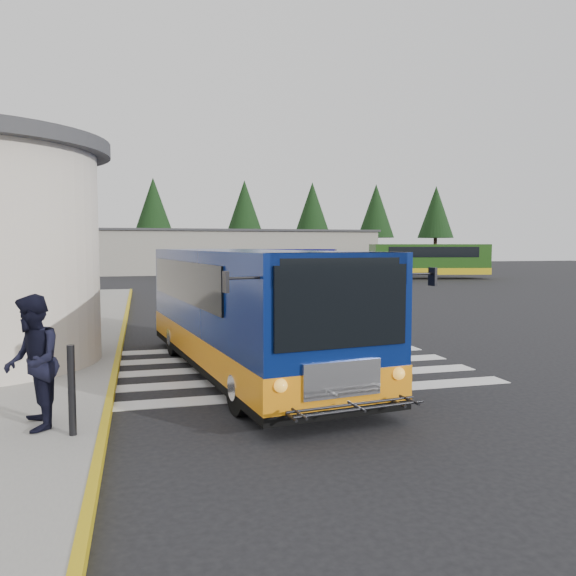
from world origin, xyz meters
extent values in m
plane|color=black|center=(0.00, 0.00, 0.00)|extent=(140.00, 140.00, 0.00)
cube|color=gold|center=(-4.05, 4.00, 0.08)|extent=(0.12, 34.00, 0.16)
cube|color=black|center=(-6.48, 5.00, 1.25)|extent=(0.08, 1.20, 2.20)
cube|color=#38383A|center=(-6.00, 5.00, 2.55)|extent=(1.20, 1.80, 0.12)
cube|color=silver|center=(-0.50, -3.20, 0.01)|extent=(8.00, 0.55, 0.01)
cube|color=silver|center=(-0.50, -2.00, 0.01)|extent=(8.00, 0.55, 0.01)
cube|color=silver|center=(-0.50, -0.80, 0.01)|extent=(8.00, 0.55, 0.01)
cube|color=silver|center=(-0.50, 0.40, 0.01)|extent=(8.00, 0.55, 0.01)
cube|color=silver|center=(-0.50, 1.60, 0.01)|extent=(8.00, 0.55, 0.01)
cube|color=gray|center=(6.00, 42.00, 2.00)|extent=(26.00, 8.00, 4.00)
cube|color=#38383A|center=(6.00, 42.00, 4.10)|extent=(26.40, 8.40, 0.20)
cylinder|color=black|center=(-12.00, 50.00, 1.80)|extent=(0.44, 0.44, 3.60)
cone|color=black|center=(-12.00, 50.00, 6.80)|extent=(4.40, 4.40, 6.40)
cylinder|color=black|center=(-2.00, 50.00, 1.80)|extent=(0.44, 0.44, 3.60)
cone|color=black|center=(-2.00, 50.00, 6.80)|extent=(4.40, 4.40, 6.40)
cylinder|color=black|center=(8.00, 50.00, 1.80)|extent=(0.44, 0.44, 3.60)
cone|color=black|center=(8.00, 50.00, 6.80)|extent=(4.40, 4.40, 6.40)
cylinder|color=black|center=(16.00, 50.00, 1.80)|extent=(0.44, 0.44, 3.60)
cone|color=black|center=(16.00, 50.00, 6.80)|extent=(4.40, 4.40, 6.40)
cylinder|color=black|center=(24.00, 50.00, 1.80)|extent=(0.44, 0.44, 3.60)
cone|color=black|center=(24.00, 50.00, 6.80)|extent=(4.40, 4.40, 6.40)
cylinder|color=black|center=(32.00, 50.00, 1.80)|extent=(0.44, 0.44, 3.60)
cone|color=black|center=(32.00, 50.00, 6.80)|extent=(4.40, 4.40, 6.40)
cube|color=#071857|center=(-1.34, -1.21, 1.49)|extent=(3.50, 8.75, 2.22)
cube|color=orange|center=(-1.34, -1.21, 0.64)|extent=(3.54, 8.79, 0.53)
cube|color=black|center=(-1.34, -1.21, 0.33)|extent=(3.52, 8.78, 0.21)
cube|color=black|center=(-0.76, -5.45, 1.84)|extent=(2.07, 0.34, 1.18)
cube|color=silver|center=(-0.76, -5.45, 0.80)|extent=(1.23, 0.22, 0.52)
cube|color=black|center=(-2.64, -0.63, 1.94)|extent=(0.89, 6.19, 0.85)
cube|color=black|center=(-0.25, -0.30, 1.94)|extent=(0.89, 6.19, 0.85)
cylinder|color=black|center=(-1.99, -4.16, 0.45)|extent=(0.40, 0.94, 0.91)
cylinder|color=black|center=(0.07, -3.88, 0.45)|extent=(0.40, 0.94, 0.91)
cylinder|color=black|center=(-2.71, 1.08, 0.45)|extent=(0.40, 0.94, 0.91)
cylinder|color=black|center=(-0.65, 1.37, 0.45)|extent=(0.40, 0.94, 0.91)
cube|color=black|center=(-2.42, -5.51, 2.22)|extent=(0.07, 0.18, 0.28)
cube|color=black|center=(0.86, -5.06, 2.22)|extent=(0.07, 0.18, 0.28)
imported|color=black|center=(-5.44, -0.89, 0.93)|extent=(0.63, 0.68, 1.57)
imported|color=black|center=(-4.98, -4.55, 1.09)|extent=(0.87, 1.03, 1.88)
cylinder|color=black|center=(-4.43, -4.95, 0.76)|extent=(0.10, 0.10, 1.23)
cube|color=#09075C|center=(8.40, 32.27, 1.37)|extent=(8.15, 5.18, 2.03)
cube|color=gold|center=(8.40, 32.27, 0.55)|extent=(8.19, 5.22, 0.44)
cube|color=black|center=(8.40, 32.27, 1.85)|extent=(6.55, 4.52, 0.70)
cube|color=#1D4312|center=(19.05, 28.04, 1.60)|extent=(9.61, 4.34, 2.37)
cube|color=gold|center=(19.05, 28.04, 0.64)|extent=(9.65, 4.38, 0.52)
cube|color=black|center=(19.05, 28.04, 2.17)|extent=(7.60, 3.99, 0.83)
camera|label=1|loc=(-3.51, -12.84, 2.71)|focal=35.00mm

